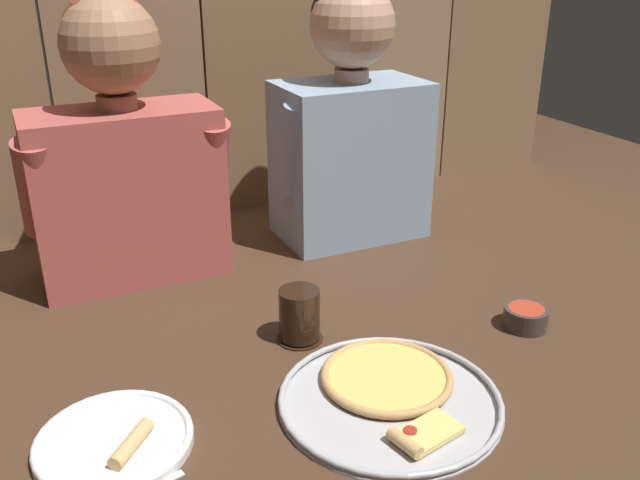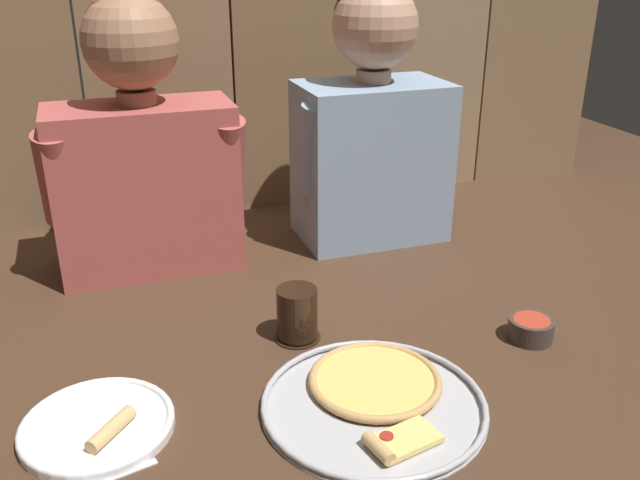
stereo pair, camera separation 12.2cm
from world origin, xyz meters
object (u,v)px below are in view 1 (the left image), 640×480
object	(u,v)px
drinking_glass	(299,316)
diner_right	(351,120)
dipping_bowl	(526,316)
pizza_tray	(390,392)
dinner_plate	(115,440)
diner_left	(123,149)

from	to	relation	value
drinking_glass	diner_right	xyz separation A→B (m)	(0.32, 0.41, 0.24)
drinking_glass	dipping_bowl	xyz separation A→B (m)	(0.40, -0.14, -0.03)
pizza_tray	dipping_bowl	world-z (taller)	dipping_bowl
dinner_plate	dipping_bowl	world-z (taller)	dipping_bowl
pizza_tray	dipping_bowl	size ratio (longest dim) A/B	4.26
pizza_tray	diner_left	bearing A→B (deg)	113.46
pizza_tray	drinking_glass	xyz separation A→B (m)	(-0.06, 0.22, 0.04)
dinner_plate	diner_right	xyz separation A→B (m)	(0.67, 0.56, 0.28)
diner_right	pizza_tray	bearing A→B (deg)	-111.91
diner_right	dinner_plate	bearing A→B (deg)	-140.16
pizza_tray	dinner_plate	bearing A→B (deg)	170.55
dinner_plate	pizza_tray	bearing A→B (deg)	-9.45
dipping_bowl	diner_right	world-z (taller)	diner_right
drinking_glass	dipping_bowl	bearing A→B (deg)	-19.50
drinking_glass	diner_left	world-z (taller)	diner_left
drinking_glass	diner_right	distance (m)	0.57
dinner_plate	diner_left	distance (m)	0.64
dinner_plate	diner_left	bearing A→B (deg)	75.50
dipping_bowl	diner_right	bearing A→B (deg)	99.00
pizza_tray	diner_right	xyz separation A→B (m)	(0.25, 0.63, 0.28)
pizza_tray	drinking_glass	size ratio (longest dim) A/B	3.53
pizza_tray	dinner_plate	xyz separation A→B (m)	(-0.42, 0.07, -0.00)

